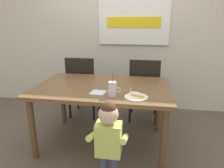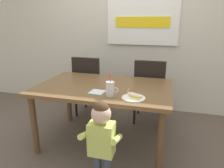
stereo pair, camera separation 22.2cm
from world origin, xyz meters
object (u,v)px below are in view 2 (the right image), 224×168
at_px(milk_cup, 110,90).
at_px(snack_plate, 133,98).
at_px(dining_chair_left, 89,83).
at_px(dining_chair_right, 149,88).
at_px(dining_table, 104,93).
at_px(peeled_banana, 134,95).
at_px(paper_napkin, 97,92).
at_px(toddler_standing, 101,135).

xyz_separation_m(milk_cup, snack_plate, (0.24, -0.01, -0.06)).
height_order(dining_chair_left, snack_plate, dining_chair_left).
distance_m(dining_chair_right, snack_plate, 1.02).
bearing_deg(snack_plate, dining_table, 141.70).
bearing_deg(peeled_banana, dining_table, 143.25).
xyz_separation_m(dining_table, dining_chair_right, (0.47, 0.68, -0.12)).
relative_size(dining_chair_right, snack_plate, 4.17).
bearing_deg(paper_napkin, dining_chair_right, 62.58).
relative_size(dining_chair_left, paper_napkin, 6.40).
bearing_deg(dining_chair_right, dining_chair_left, -0.10).
xyz_separation_m(toddler_standing, paper_napkin, (-0.19, 0.45, 0.22)).
bearing_deg(dining_chair_right, paper_napkin, 62.58).
bearing_deg(paper_napkin, dining_table, 89.99).
bearing_deg(peeled_banana, snack_plate, -120.52).
bearing_deg(toddler_standing, dining_chair_left, 115.59).
height_order(dining_chair_left, paper_napkin, dining_chair_left).
relative_size(dining_chair_right, peeled_banana, 5.59).
bearing_deg(snack_plate, peeled_banana, 59.48).
height_order(snack_plate, paper_napkin, snack_plate).
bearing_deg(dining_chair_left, toddler_standing, 115.59).
bearing_deg(paper_napkin, toddler_standing, -66.70).
distance_m(dining_chair_left, dining_chair_right, 0.93).
bearing_deg(dining_chair_left, dining_chair_right, 179.90).
distance_m(peeled_banana, paper_napkin, 0.42).
xyz_separation_m(dining_chair_right, milk_cup, (-0.31, -0.99, 0.27)).
bearing_deg(toddler_standing, peeled_banana, 60.23).
bearing_deg(milk_cup, toddler_standing, -85.81).
bearing_deg(paper_napkin, dining_chair_left, 116.69).
xyz_separation_m(dining_table, milk_cup, (0.17, -0.31, 0.16)).
bearing_deg(dining_table, peeled_banana, -36.75).
bearing_deg(peeled_banana, toddler_standing, -119.77).
height_order(milk_cup, paper_napkin, milk_cup).
relative_size(dining_chair_left, dining_chair_right, 1.00).
distance_m(snack_plate, peeled_banana, 0.03).
height_order(dining_chair_right, paper_napkin, dining_chair_right).
bearing_deg(dining_chair_right, dining_table, 55.11).
height_order(toddler_standing, snack_plate, toddler_standing).
distance_m(milk_cup, paper_napkin, 0.19).
relative_size(dining_table, paper_napkin, 10.23).
bearing_deg(milk_cup, snack_plate, -1.83).
xyz_separation_m(dining_chair_right, peeled_banana, (-0.06, -0.98, 0.24)).
relative_size(dining_chair_left, toddler_standing, 1.15).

